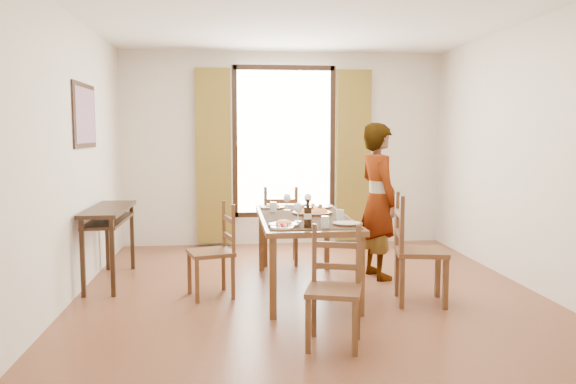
{
  "coord_description": "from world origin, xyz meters",
  "views": [
    {
      "loc": [
        -0.76,
        -5.38,
        1.57
      ],
      "look_at": [
        -0.2,
        0.03,
        1.0
      ],
      "focal_mm": 35.0,
      "sensor_mm": 36.0,
      "label": 1
    }
  ],
  "objects": [
    {
      "name": "ground",
      "position": [
        0.0,
        0.0,
        0.0
      ],
      "size": [
        5.0,
        5.0,
        0.0
      ],
      "primitive_type": "plane",
      "color": "#4F2818",
      "rests_on": "ground"
    },
    {
      "name": "room_shell",
      "position": [
        -0.0,
        0.13,
        1.54
      ],
      "size": [
        4.6,
        5.1,
        2.74
      ],
      "color": "beige",
      "rests_on": "ground"
    },
    {
      "name": "console_table",
      "position": [
        -2.03,
        0.6,
        0.68
      ],
      "size": [
        0.38,
        1.2,
        0.8
      ],
      "color": "black",
      "rests_on": "ground"
    },
    {
      "name": "dining_table",
      "position": [
        -0.03,
        0.08,
        0.69
      ],
      "size": [
        0.88,
        1.81,
        0.76
      ],
      "color": "brown",
      "rests_on": "ground"
    },
    {
      "name": "chair_west",
      "position": [
        -0.92,
        -0.03,
        0.42
      ],
      "size": [
        0.49,
        0.49,
        0.91
      ],
      "rotation": [
        0.0,
        0.0,
        -1.3
      ],
      "color": "brown",
      "rests_on": "ground"
    },
    {
      "name": "chair_north",
      "position": [
        -0.16,
        1.25,
        0.44
      ],
      "size": [
        0.45,
        0.45,
        0.95
      ],
      "rotation": [
        0.0,
        0.0,
        3.07
      ],
      "color": "brown",
      "rests_on": "ground"
    },
    {
      "name": "chair_south",
      "position": [
        -0.0,
        -1.39,
        0.41
      ],
      "size": [
        0.48,
        0.48,
        0.88
      ],
      "rotation": [
        0.0,
        0.0,
        -0.28
      ],
      "color": "brown",
      "rests_on": "ground"
    },
    {
      "name": "chair_east",
      "position": [
        0.95,
        -0.44,
        0.47
      ],
      "size": [
        0.53,
        0.53,
        1.02
      ],
      "rotation": [
        0.0,
        0.0,
        1.38
      ],
      "color": "brown",
      "rests_on": "ground"
    },
    {
      "name": "man",
      "position": [
        0.84,
        0.52,
        0.84
      ],
      "size": [
        0.77,
        0.65,
        1.68
      ],
      "primitive_type": "imported",
      "rotation": [
        0.0,
        0.0,
        1.78
      ],
      "color": "gray",
      "rests_on": "ground"
    },
    {
      "name": "plate_sw",
      "position": [
        -0.29,
        -0.5,
        0.78
      ],
      "size": [
        0.27,
        0.27,
        0.05
      ],
      "primitive_type": null,
      "color": "silver",
      "rests_on": "dining_table"
    },
    {
      "name": "plate_se",
      "position": [
        0.28,
        -0.5,
        0.78
      ],
      "size": [
        0.27,
        0.27,
        0.05
      ],
      "primitive_type": null,
      "color": "silver",
      "rests_on": "dining_table"
    },
    {
      "name": "plate_nw",
      "position": [
        -0.3,
        0.66,
        0.78
      ],
      "size": [
        0.27,
        0.27,
        0.05
      ],
      "primitive_type": null,
      "color": "silver",
      "rests_on": "dining_table"
    },
    {
      "name": "plate_ne",
      "position": [
        0.22,
        0.66,
        0.78
      ],
      "size": [
        0.27,
        0.27,
        0.05
      ],
      "primitive_type": null,
      "color": "silver",
      "rests_on": "dining_table"
    },
    {
      "name": "pasta_platter",
      "position": [
        0.07,
        0.18,
        0.81
      ],
      "size": [
        0.4,
        0.4,
        0.1
      ],
      "primitive_type": null,
      "color": "red",
      "rests_on": "dining_table"
    },
    {
      "name": "caprese_plate",
      "position": [
        -0.32,
        -0.63,
        0.78
      ],
      "size": [
        0.2,
        0.2,
        0.04
      ],
      "primitive_type": null,
      "color": "silver",
      "rests_on": "dining_table"
    },
    {
      "name": "wine_glass_a",
      "position": [
        -0.14,
        -0.3,
        0.85
      ],
      "size": [
        0.08,
        0.08,
        0.18
      ],
      "primitive_type": null,
      "color": "white",
      "rests_on": "dining_table"
    },
    {
      "name": "wine_glass_b",
      "position": [
        0.06,
        0.45,
        0.85
      ],
      "size": [
        0.08,
        0.08,
        0.18
      ],
      "primitive_type": null,
      "color": "white",
      "rests_on": "dining_table"
    },
    {
      "name": "wine_glass_c",
      "position": [
        -0.16,
        0.47,
        0.85
      ],
      "size": [
        0.08,
        0.08,
        0.18
      ],
      "primitive_type": null,
      "color": "white",
      "rests_on": "dining_table"
    },
    {
      "name": "tumbler_a",
      "position": [
        0.27,
        -0.23,
        0.81
      ],
      "size": [
        0.07,
        0.07,
        0.1
      ],
      "primitive_type": "cylinder",
      "color": "silver",
      "rests_on": "dining_table"
    },
    {
      "name": "tumbler_b",
      "position": [
        -0.31,
        0.4,
        0.81
      ],
      "size": [
        0.07,
        0.07,
        0.1
      ],
      "primitive_type": "cylinder",
      "color": "silver",
      "rests_on": "dining_table"
    },
    {
      "name": "tumbler_c",
      "position": [
        0.06,
        -0.63,
        0.81
      ],
      "size": [
        0.07,
        0.07,
        0.1
      ],
      "primitive_type": "cylinder",
      "color": "silver",
      "rests_on": "dining_table"
    },
    {
      "name": "wine_bottle",
      "position": [
        -0.09,
        -0.61,
        0.88
      ],
      "size": [
        0.07,
        0.07,
        0.25
      ],
      "primitive_type": null,
      "color": "black",
      "rests_on": "dining_table"
    }
  ]
}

